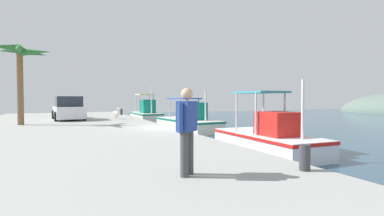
% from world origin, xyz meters
% --- Properties ---
extents(quay_pier, '(36.00, 10.00, 0.80)m').
position_xyz_m(quay_pier, '(0.00, -5.00, 0.40)').
color(quay_pier, '#9E9E99').
rests_on(quay_pier, ground).
extents(fishing_boat_nearest, '(4.97, 1.99, 3.39)m').
position_xyz_m(fishing_boat_nearest, '(-12.49, 1.89, 0.71)').
color(fishing_boat_nearest, silver).
rests_on(fishing_boat_nearest, ground).
extents(fishing_boat_second, '(6.31, 2.84, 2.73)m').
position_xyz_m(fishing_boat_second, '(-4.85, 2.93, 0.64)').
color(fishing_boat_second, silver).
rests_on(fishing_boat_second, ground).
extents(fishing_boat_third, '(5.31, 2.12, 2.89)m').
position_xyz_m(fishing_boat_third, '(3.97, 2.76, 0.60)').
color(fishing_boat_third, white).
rests_on(fishing_boat_third, ground).
extents(pelican, '(0.96, 0.55, 0.82)m').
position_xyz_m(pelican, '(-6.84, -1.67, 1.20)').
color(pelican, tan).
rests_on(pelican, quay_pier).
extents(fisherman_standing, '(0.45, 0.49, 1.63)m').
position_xyz_m(fisherman_standing, '(8.58, -2.74, 1.69)').
color(fisherman_standing, '#3F3F42').
rests_on(fisherman_standing, quay_pier).
extents(parked_car, '(4.25, 2.18, 1.57)m').
position_xyz_m(parked_car, '(-7.61, -4.71, 1.52)').
color(parked_car, black).
rests_on(parked_car, quay_pier).
extents(mooring_bollard_nearest, '(0.22, 0.22, 0.52)m').
position_xyz_m(mooring_bollard_nearest, '(-11.96, -0.45, 1.06)').
color(mooring_bollard_nearest, '#333338').
rests_on(mooring_bollard_nearest, quay_pier).
extents(mooring_bollard_second, '(0.21, 0.21, 0.52)m').
position_xyz_m(mooring_bollard_second, '(9.17, -0.45, 1.06)').
color(mooring_bollard_second, '#333338').
rests_on(mooring_bollard_second, quay_pier).
extents(palm_tree, '(3.22, 3.01, 4.33)m').
position_xyz_m(palm_tree, '(-4.34, -7.00, 4.40)').
color(palm_tree, brown).
rests_on(palm_tree, quay_pier).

